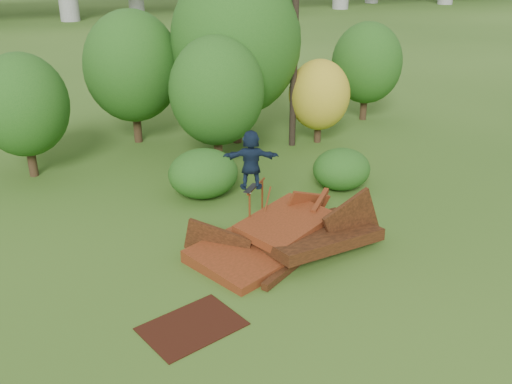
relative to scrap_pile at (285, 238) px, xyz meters
name	(u,v)px	position (x,y,z in m)	size (l,w,h in m)	color
ground	(312,269)	(0.20, -1.26, -0.36)	(240.00, 240.00, 0.00)	#2D5116
scrap_pile	(285,238)	(0.00, 0.00, 0.00)	(5.96, 3.82, 2.07)	#4C240D
grind_rail	(256,204)	(-0.46, 1.06, 0.71)	(0.96, 0.99, 1.66)	#642D0F
skateboard	(251,188)	(-0.73, 0.79, 1.36)	(0.63, 0.65, 0.07)	black
skater	(251,160)	(-0.73, 0.79, 2.22)	(1.57, 0.50, 1.69)	#132138
flat_plate	(192,326)	(-3.54, -2.49, -0.35)	(2.19, 1.56, 0.03)	black
tree_0	(23,105)	(-6.37, 8.85, 2.38)	(3.29, 3.29, 4.64)	black
tree_1	(132,66)	(-1.84, 11.41, 2.98)	(4.10, 4.10, 5.71)	black
tree_2	(217,91)	(0.46, 7.15, 2.65)	(3.61, 3.61, 5.09)	black
tree_3	(236,41)	(2.21, 9.65, 4.03)	(5.42, 5.42, 7.51)	black
tree_4	(319,95)	(5.50, 8.29, 1.77)	(2.65, 2.65, 3.66)	black
tree_5	(367,63)	(9.34, 10.62, 2.45)	(3.40, 3.40, 4.78)	black
shrub_left	(203,173)	(-0.98, 4.55, 0.48)	(2.42, 2.24, 1.68)	#144311
shrub_right	(342,169)	(3.77, 3.31, 0.38)	(2.08, 1.91, 1.47)	#144311
utility_pole	(295,10)	(4.28, 8.36, 5.31)	(1.40, 0.28, 11.18)	black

